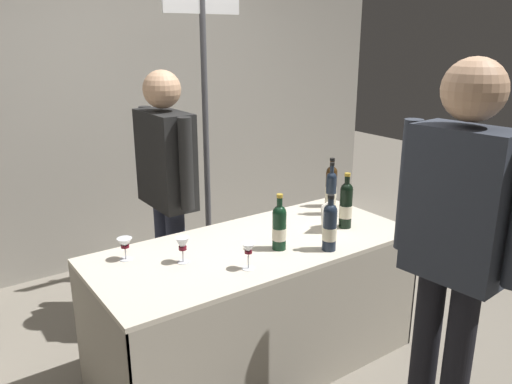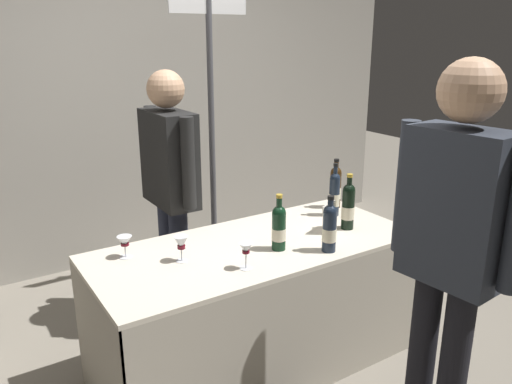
% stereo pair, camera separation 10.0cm
% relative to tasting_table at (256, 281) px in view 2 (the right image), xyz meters
% --- Properties ---
extents(ground_plane, '(12.00, 12.00, 0.00)m').
position_rel_tasting_table_xyz_m(ground_plane, '(0.00, 0.00, -0.53)').
color(ground_plane, gray).
extents(back_partition, '(5.34, 0.12, 2.45)m').
position_rel_tasting_table_xyz_m(back_partition, '(0.00, 1.93, 0.69)').
color(back_partition, '#9E998E').
rests_on(back_partition, ground_plane).
extents(tasting_table, '(1.81, 0.79, 0.76)m').
position_rel_tasting_table_xyz_m(tasting_table, '(0.00, 0.00, 0.00)').
color(tasting_table, beige).
rests_on(tasting_table, ground_plane).
extents(featured_wine_bottle, '(0.08, 0.08, 0.31)m').
position_rel_tasting_table_xyz_m(featured_wine_bottle, '(0.06, -0.12, 0.35)').
color(featured_wine_bottle, black).
rests_on(featured_wine_bottle, tasting_table).
extents(display_bottle_0, '(0.08, 0.08, 0.33)m').
position_rel_tasting_table_xyz_m(display_bottle_0, '(0.58, -0.09, 0.37)').
color(display_bottle_0, black).
rests_on(display_bottle_0, tasting_table).
extents(display_bottle_1, '(0.08, 0.08, 0.33)m').
position_rel_tasting_table_xyz_m(display_bottle_1, '(0.78, 0.24, 0.37)').
color(display_bottle_1, '#38230F').
rests_on(display_bottle_1, tasting_table).
extents(display_bottle_2, '(0.08, 0.08, 0.31)m').
position_rel_tasting_table_xyz_m(display_bottle_2, '(0.28, -0.28, 0.36)').
color(display_bottle_2, '#192333').
rests_on(display_bottle_2, tasting_table).
extents(display_bottle_3, '(0.07, 0.07, 0.34)m').
position_rel_tasting_table_xyz_m(display_bottle_3, '(0.67, 0.13, 0.37)').
color(display_bottle_3, '#192333').
rests_on(display_bottle_3, tasting_table).
extents(wine_glass_near_vendor, '(0.07, 0.07, 0.13)m').
position_rel_tasting_table_xyz_m(wine_glass_near_vendor, '(-0.21, -0.23, 0.33)').
color(wine_glass_near_vendor, silver).
rests_on(wine_glass_near_vendor, tasting_table).
extents(wine_glass_mid, '(0.08, 0.08, 0.12)m').
position_rel_tasting_table_xyz_m(wine_glass_mid, '(-0.66, 0.22, 0.31)').
color(wine_glass_mid, silver).
rests_on(wine_glass_mid, tasting_table).
extents(wine_glass_near_taster, '(0.07, 0.07, 0.13)m').
position_rel_tasting_table_xyz_m(wine_glass_near_taster, '(-0.43, 0.02, 0.32)').
color(wine_glass_near_taster, silver).
rests_on(wine_glass_near_taster, tasting_table).
extents(brochure_stand, '(0.15, 0.08, 0.17)m').
position_rel_tasting_table_xyz_m(brochure_stand, '(0.47, -0.06, 0.31)').
color(brochure_stand, silver).
rests_on(brochure_stand, tasting_table).
extents(vendor_presenter, '(0.23, 0.62, 1.66)m').
position_rel_tasting_table_xyz_m(vendor_presenter, '(-0.19, 0.70, 0.47)').
color(vendor_presenter, '#2D3347').
rests_on(vendor_presenter, ground_plane).
extents(taster_foreground_right, '(0.24, 0.56, 1.78)m').
position_rel_tasting_table_xyz_m(taster_foreground_right, '(0.30, -1.00, 0.55)').
color(taster_foreground_right, black).
rests_on(taster_foreground_right, ground_plane).
extents(booth_signpost, '(0.59, 0.04, 2.19)m').
position_rel_tasting_table_xyz_m(booth_signpost, '(0.31, 1.08, 0.82)').
color(booth_signpost, '#47474C').
rests_on(booth_signpost, ground_plane).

